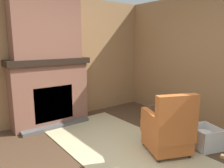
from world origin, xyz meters
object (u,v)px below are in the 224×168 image
laundry_basket (204,137)px  storage_case (55,54)px  oil_lamp_vase (32,55)px  firewood_stack (154,112)px  armchair (168,130)px

laundry_basket → storage_case: size_ratio=2.15×
oil_lamp_vase → storage_case: (0.00, 0.44, -0.01)m
oil_lamp_vase → storage_case: size_ratio=0.92×
firewood_stack → laundry_basket: 1.42m
firewood_stack → laundry_basket: size_ratio=0.98×
armchair → firewood_stack: bearing=-17.3°
firewood_stack → storage_case: size_ratio=2.11×
armchair → storage_case: storage_case is taller
armchair → storage_case: 2.53m
laundry_basket → oil_lamp_vase: 3.23m
storage_case → laundry_basket: bearing=28.5°
armchair → firewood_stack: armchair is taller
firewood_stack → armchair: bearing=-41.0°
oil_lamp_vase → storage_case: 0.44m
laundry_basket → storage_case: 3.01m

